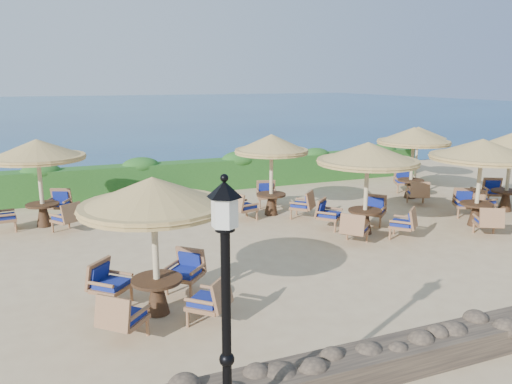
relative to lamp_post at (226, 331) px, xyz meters
name	(u,v)px	position (x,y,z in m)	size (l,w,h in m)	color
ground	(312,239)	(4.80, 6.80, -1.55)	(120.00, 120.00, 0.00)	tan
sea	(97,108)	(4.80, 76.80, -1.55)	(160.00, 160.00, 0.00)	navy
hedge	(228,174)	(4.80, 14.00, -0.95)	(18.00, 0.90, 1.20)	#1D5019
stone_wall	(490,335)	(4.80, 0.60, -1.33)	(15.00, 0.65, 0.44)	brown
lamp_post	(226,331)	(0.00, 0.00, 0.00)	(0.44, 0.44, 3.31)	black
extra_parasol	(418,132)	(12.60, 12.00, 0.62)	(2.30, 2.30, 2.41)	beige
cafe_set_0	(154,223)	(-0.08, 3.88, 0.25)	(2.72, 2.72, 2.65)	beige
cafe_set_1	(367,171)	(6.45, 6.69, 0.29)	(2.88, 2.88, 2.65)	beige
cafe_set_2	(481,159)	(10.02, 6.09, 0.50)	(3.02, 3.02, 2.65)	beige
cafe_set_3	(39,165)	(-2.15, 10.94, 0.35)	(2.80, 2.80, 2.65)	beige
cafe_set_4	(271,161)	(4.77, 9.58, 0.25)	(2.67, 2.69, 2.65)	beige
cafe_set_5	(413,145)	(10.55, 9.78, 0.43)	(2.66, 2.83, 2.65)	beige
cafe_set_6	(510,158)	(12.30, 7.04, 0.26)	(2.62, 2.77, 2.65)	beige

